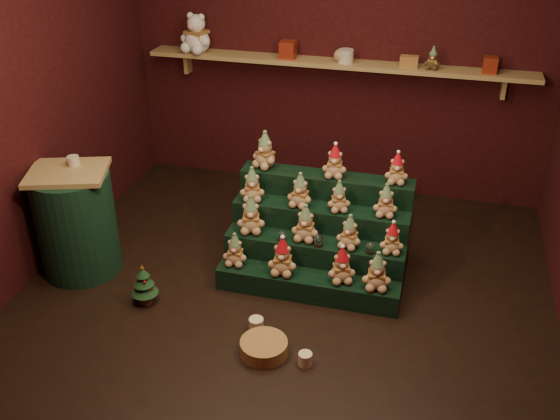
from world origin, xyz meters
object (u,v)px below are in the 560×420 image
(white_bear, at_px, (196,28))
(mug_left, at_px, (256,325))
(riser_tier_front, at_px, (307,286))
(snow_globe_a, at_px, (282,236))
(snow_globe_b, at_px, (318,240))
(snow_globe_c, at_px, (370,248))
(mini_christmas_tree, at_px, (144,284))
(wicker_basket, at_px, (264,347))
(brown_bear, at_px, (433,58))
(mug_right, at_px, (305,359))
(side_table, at_px, (76,222))

(white_bear, bearing_deg, mug_left, -44.55)
(riser_tier_front, height_order, snow_globe_a, snow_globe_a)
(snow_globe_b, relative_size, mug_left, 0.92)
(snow_globe_c, distance_m, mug_left, 1.02)
(mini_christmas_tree, relative_size, mug_left, 3.27)
(snow_globe_a, xyz_separation_m, wicker_basket, (0.11, -0.87, -0.35))
(snow_globe_b, distance_m, mini_christmas_tree, 1.34)
(brown_bear, bearing_deg, mug_left, -107.64)
(snow_globe_b, relative_size, white_bear, 0.21)
(mug_right, bearing_deg, riser_tier_front, 102.02)
(brown_bear, bearing_deg, side_table, -138.42)
(riser_tier_front, relative_size, brown_bear, 7.27)
(mug_left, distance_m, white_bear, 3.01)
(snow_globe_b, relative_size, mug_right, 1.03)
(snow_globe_a, bearing_deg, mug_right, -66.05)
(snow_globe_b, height_order, white_bear, white_bear)
(snow_globe_a, bearing_deg, wicker_basket, -82.97)
(side_table, height_order, white_bear, white_bear)
(white_bear, bearing_deg, snow_globe_a, -35.41)
(snow_globe_a, bearing_deg, side_table, -170.46)
(mini_christmas_tree, distance_m, brown_bear, 3.12)
(snow_globe_c, bearing_deg, snow_globe_a, -180.00)
(snow_globe_b, relative_size, snow_globe_c, 1.06)
(snow_globe_b, bearing_deg, side_table, -171.88)
(snow_globe_a, height_order, white_bear, white_bear)
(riser_tier_front, relative_size, snow_globe_a, 17.03)
(white_bear, bearing_deg, mug_right, -39.96)
(snow_globe_a, bearing_deg, mug_left, -90.92)
(brown_bear, bearing_deg, snow_globe_c, -94.09)
(mug_left, bearing_deg, side_table, 166.28)
(snow_globe_c, bearing_deg, side_table, -173.27)
(mini_christmas_tree, bearing_deg, riser_tier_front, 19.09)
(snow_globe_a, xyz_separation_m, mini_christmas_tree, (-0.91, -0.56, -0.24))
(mug_right, relative_size, white_bear, 0.20)
(riser_tier_front, distance_m, white_bear, 2.76)
(mug_right, bearing_deg, side_table, 162.49)
(wicker_basket, bearing_deg, brown_bear, 71.62)
(side_table, bearing_deg, wicker_basket, -37.91)
(wicker_basket, xyz_separation_m, brown_bear, (0.83, 2.49, 1.37))
(mug_left, bearing_deg, mini_christmas_tree, 173.73)
(snow_globe_c, height_order, white_bear, white_bear)
(side_table, height_order, wicker_basket, side_table)
(snow_globe_b, relative_size, side_table, 0.11)
(snow_globe_a, bearing_deg, white_bear, 128.05)
(riser_tier_front, distance_m, snow_globe_b, 0.36)
(snow_globe_b, height_order, snow_globe_c, snow_globe_b)
(snow_globe_b, height_order, mini_christmas_tree, snow_globe_b)
(side_table, relative_size, wicker_basket, 2.74)
(mug_right, bearing_deg, brown_bear, 78.05)
(wicker_basket, bearing_deg, mini_christmas_tree, 163.10)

